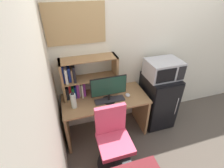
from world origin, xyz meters
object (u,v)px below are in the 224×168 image
object	(u,v)px
monitor	(109,88)
microwave	(163,69)
water_bottle	(73,101)
computer_mouse	(128,95)
desk_chair	(113,142)
wall_corkboard	(76,24)
hutch_bookshelf	(81,78)
mini_fridge	(158,100)
keyboard	(110,100)

from	to	relation	value
monitor	microwave	xyz separation A→B (m)	(0.90, 0.08, 0.12)
water_bottle	microwave	xyz separation A→B (m)	(1.40, 0.08, 0.23)
computer_mouse	desk_chair	bearing A→B (deg)	-127.25
wall_corkboard	monitor	bearing A→B (deg)	-47.99
computer_mouse	water_bottle	world-z (taller)	water_bottle
computer_mouse	water_bottle	bearing A→B (deg)	-178.50
hutch_bookshelf	mini_fridge	world-z (taller)	hutch_bookshelf
desk_chair	wall_corkboard	size ratio (longest dim) A/B	1.18
monitor	mini_fridge	world-z (taller)	monitor
water_bottle	mini_fridge	xyz separation A→B (m)	(1.40, 0.08, -0.37)
hutch_bookshelf	monitor	distance (m)	0.44
water_bottle	microwave	distance (m)	1.42
monitor	keyboard	world-z (taller)	monitor
computer_mouse	wall_corkboard	world-z (taller)	wall_corkboard
microwave	desk_chair	size ratio (longest dim) A/B	0.56
computer_mouse	water_bottle	distance (m)	0.81
mini_fridge	microwave	distance (m)	0.60
hutch_bookshelf	monitor	xyz separation A→B (m)	(0.34, -0.26, -0.07)
water_bottle	computer_mouse	bearing A→B (deg)	1.50
hutch_bookshelf	computer_mouse	xyz separation A→B (m)	(0.65, -0.23, -0.27)
desk_chair	wall_corkboard	bearing A→B (deg)	106.05
monitor	wall_corkboard	bearing A→B (deg)	132.01
keyboard	microwave	bearing A→B (deg)	5.77
keyboard	water_bottle	distance (m)	0.52
keyboard	wall_corkboard	bearing A→B (deg)	132.28
keyboard	computer_mouse	bearing A→B (deg)	5.75
hutch_bookshelf	wall_corkboard	distance (m)	0.75
hutch_bookshelf	wall_corkboard	size ratio (longest dim) A/B	1.05
keyboard	water_bottle	size ratio (longest dim) A/B	1.83
water_bottle	wall_corkboard	size ratio (longest dim) A/B	0.31
computer_mouse	desk_chair	world-z (taller)	desk_chair
keyboard	mini_fridge	xyz separation A→B (m)	(0.89, 0.09, -0.27)
monitor	wall_corkboard	distance (m)	0.95
hutch_bookshelf	microwave	world-z (taller)	hutch_bookshelf
water_bottle	mini_fridge	world-z (taller)	water_bottle
hutch_bookshelf	water_bottle	bearing A→B (deg)	-121.84
monitor	keyboard	xyz separation A→B (m)	(0.01, -0.01, -0.21)
water_bottle	microwave	bearing A→B (deg)	3.31
keyboard	wall_corkboard	world-z (taller)	wall_corkboard
water_bottle	wall_corkboard	bearing A→B (deg)	63.84
keyboard	microwave	xyz separation A→B (m)	(0.89, 0.09, 0.33)
hutch_bookshelf	wall_corkboard	xyz separation A→B (m)	(0.02, 0.10, 0.74)
computer_mouse	water_bottle	size ratio (longest dim) A/B	0.38
mini_fridge	desk_chair	xyz separation A→B (m)	(-0.98, -0.57, -0.06)
computer_mouse	water_bottle	xyz separation A→B (m)	(-0.81, -0.02, 0.09)
hutch_bookshelf	microwave	xyz separation A→B (m)	(1.24, -0.17, 0.05)
monitor	computer_mouse	size ratio (longest dim) A/B	5.69
computer_mouse	wall_corkboard	distance (m)	1.24
water_bottle	monitor	bearing A→B (deg)	-0.21
computer_mouse	microwave	world-z (taller)	microwave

